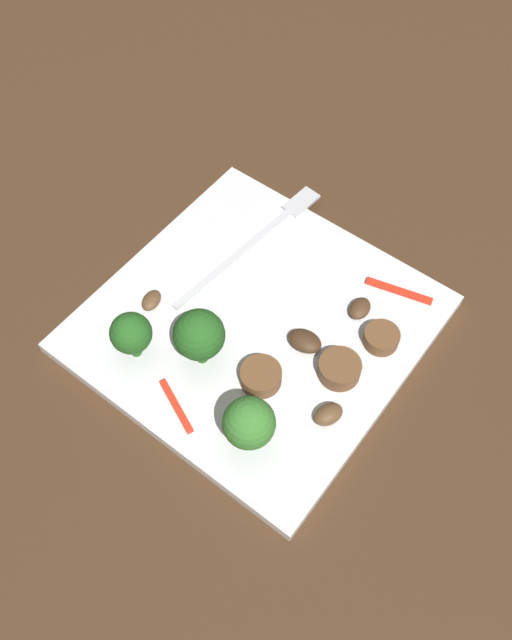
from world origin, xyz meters
The scene contains 15 objects.
ground_plane centered at (0.00, 0.00, 0.00)m, with size 1.40×1.40×0.00m, color #422B19.
plate centered at (0.00, 0.00, 0.01)m, with size 0.25×0.25×0.01m, color white.
fork centered at (0.07, 0.05, 0.01)m, with size 0.18×0.03×0.00m.
broccoli_floret_0 centered at (-0.06, 0.01, 0.05)m, with size 0.04×0.04×0.06m.
broccoli_floret_1 centered at (-0.08, 0.06, 0.04)m, with size 0.03×0.03×0.05m.
broccoli_floret_2 centered at (-0.09, -0.06, 0.05)m, with size 0.04×0.04×0.06m.
sausage_slice_0 centered at (0.00, -0.08, 0.02)m, with size 0.03×0.03×0.01m, color brown.
sausage_slice_1 centered at (0.04, -0.09, 0.02)m, with size 0.03×0.03×0.01m, color brown.
sausage_slice_2 centered at (-0.04, -0.04, 0.02)m, with size 0.03×0.03×0.01m, color brown.
mushroom_0 centered at (0.01, -0.05, 0.02)m, with size 0.03×0.02×0.01m, color #422B19.
mushroom_1 centered at (0.06, -0.06, 0.02)m, with size 0.02×0.02×0.01m, color #4C331E.
mushroom_2 centered at (-0.04, -0.10, 0.02)m, with size 0.02×0.02×0.01m, color brown.
mushroom_3 centered at (-0.04, 0.08, 0.02)m, with size 0.02×0.01×0.01m, color brown.
pepper_strip_0 centered at (0.10, -0.08, 0.01)m, with size 0.06×0.01×0.00m, color red.
pepper_strip_3 centered at (-0.10, 0.00, 0.01)m, with size 0.05×0.01×0.00m, color red.
Camera 1 is at (-0.23, -0.18, 0.48)m, focal length 37.21 mm.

